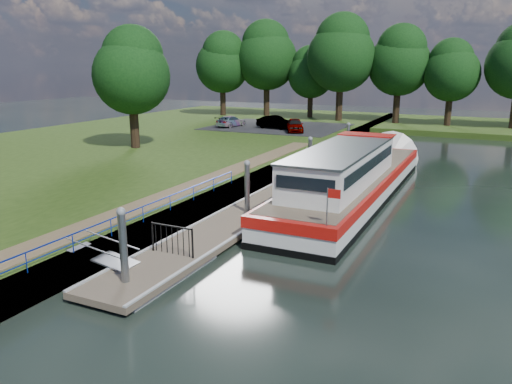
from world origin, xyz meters
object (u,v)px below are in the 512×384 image
at_px(pontoon, 283,195).
at_px(car_c, 231,121).
at_px(car_b, 275,122).
at_px(car_a, 295,125).
at_px(barge, 355,178).

relative_size(pontoon, car_c, 7.42).
bearing_deg(car_b, car_c, 105.93).
xyz_separation_m(car_a, car_c, (-7.92, 1.12, -0.08)).
bearing_deg(car_a, car_c, 147.33).
bearing_deg(pontoon, car_a, 109.56).
bearing_deg(barge, pontoon, -149.03).
bearing_deg(barge, car_a, 120.08).
distance_m(barge, car_b, 25.33).
distance_m(pontoon, car_c, 27.62).
distance_m(car_a, car_b, 3.22).
distance_m(car_b, car_c, 5.12).
xyz_separation_m(barge, car_a, (-11.28, 19.48, 0.42)).
bearing_deg(pontoon, car_b, 114.37).
xyz_separation_m(pontoon, car_b, (-10.51, 23.19, 1.32)).
bearing_deg(car_c, pontoon, 132.19).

